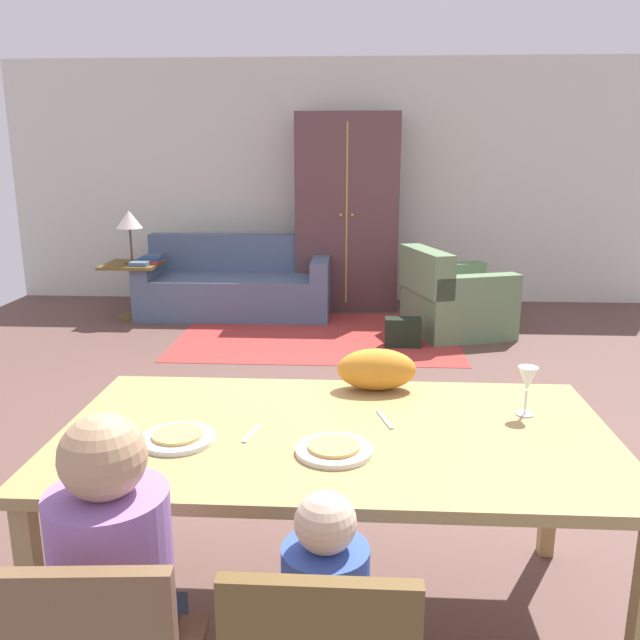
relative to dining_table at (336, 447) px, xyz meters
The scene contains 21 objects.
ground_plane 2.32m from the dining_table, 95.41° to the left, with size 7.48×6.66×0.02m, color brown.
back_wall 5.63m from the dining_table, 92.14° to the left, with size 7.48×0.10×2.70m, color silver.
dining_table is the anchor object (origin of this frame).
plate_near_man 0.55m from the dining_table, 167.19° to the right, with size 0.25×0.25×0.02m, color white.
pizza_near_man 0.55m from the dining_table, 167.19° to the right, with size 0.17×0.17×0.01m, color tan.
plate_near_child 0.19m from the dining_table, 90.00° to the right, with size 0.25×0.25×0.02m, color silver.
pizza_near_child 0.20m from the dining_table, 90.00° to the right, with size 0.17×0.17×0.01m, color #D9A152.
wine_glass 0.74m from the dining_table, 14.60° to the left, with size 0.07×0.07×0.19m.
fork 0.30m from the dining_table, behind, with size 0.02×0.15×0.01m, color silver.
knife 0.21m from the dining_table, 30.06° to the left, with size 0.01×0.17×0.01m, color silver.
person_man 0.90m from the dining_table, 126.87° to the right, with size 0.30×0.41×1.11m.
cat 0.47m from the dining_table, 70.46° to the left, with size 0.32×0.16×0.17m, color orange.
area_rug 3.99m from the dining_table, 94.42° to the left, with size 2.60×1.80×0.01m, color #A1312D.
couch 4.94m from the dining_table, 104.40° to the left, with size 1.99×0.86×0.82m.
armchair 4.23m from the dining_table, 76.59° to the left, with size 1.08×1.07×0.82m.
armoire 5.21m from the dining_table, 90.64° to the left, with size 1.10×0.59×2.10m.
side_table 5.06m from the dining_table, 116.58° to the left, with size 0.56×0.56×0.58m.
table_lamp 5.06m from the dining_table, 116.58° to the left, with size 0.26×0.26×0.54m.
book_lower 4.95m from the dining_table, 114.80° to the left, with size 0.22×0.16×0.03m, color #963038.
book_upper 5.01m from the dining_table, 114.51° to the left, with size 0.22×0.16×0.03m, color navy.
handbag 3.69m from the dining_table, 82.47° to the left, with size 0.32×0.16×0.26m, color black.
Camera 1 is at (0.28, -3.62, 1.71)m, focal length 37.36 mm.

